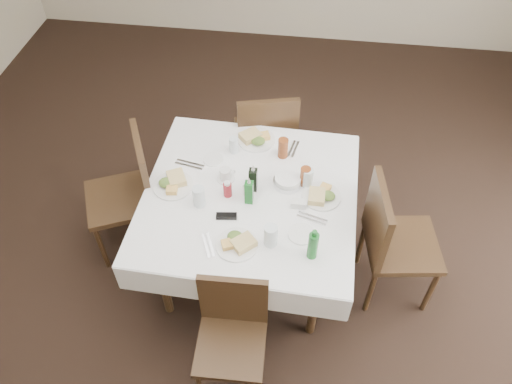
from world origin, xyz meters
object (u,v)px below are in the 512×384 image
chair_east (390,237)px  ketchup_bottle (228,189)px  water_e (308,178)px  bread_basket (288,181)px  oil_cruet_dark (253,179)px  oil_cruet_green (249,191)px  green_bottle (313,245)px  chair_north (266,135)px  chair_south (232,328)px  coffee_mug (226,175)px  water_w (199,196)px  chair_west (131,188)px  water_s (271,236)px  dining_table (250,202)px  water_n (234,145)px

chair_east → ketchup_bottle: chair_east is taller
water_e → bread_basket: size_ratio=0.71×
oil_cruet_dark → oil_cruet_green: 0.11m
ketchup_bottle → green_bottle: (0.56, -0.40, 0.05)m
chair_north → chair_south: 1.63m
chair_east → water_e: chair_east is taller
oil_cruet_green → coffee_mug: size_ratio=1.72×
water_w → oil_cruet_dark: (0.32, 0.18, 0.02)m
coffee_mug → oil_cruet_dark: bearing=-18.6°
chair_east → water_e: size_ratio=7.28×
green_bottle → oil_cruet_dark: bearing=130.6°
water_e → water_w: water_w is taller
bread_basket → oil_cruet_green: size_ratio=0.88×
bread_basket → oil_cruet_dark: (-0.22, -0.07, 0.06)m
oil_cruet_dark → bread_basket: bearing=18.9°
water_w → oil_cruet_dark: bearing=28.8°
chair_east → chair_west: (-1.80, 0.20, -0.00)m
chair_south → chair_east: (0.92, 0.72, 0.08)m
chair_west → water_w: chair_west is taller
water_w → ketchup_bottle: (0.16, 0.10, -0.02)m
water_s → ketchup_bottle: bearing=132.5°
chair_south → water_w: bearing=114.8°
dining_table → water_e: water_e is taller
chair_north → oil_cruet_dark: (0.01, -0.78, 0.30)m
water_n → water_w: water_w is taller
dining_table → water_s: (0.18, -0.38, 0.15)m
water_n → green_bottle: 1.01m
dining_table → chair_west: (-0.87, 0.12, -0.12)m
water_n → water_e: bearing=-25.7°
water_w → bread_basket: size_ratio=0.74×
chair_south → oil_cruet_dark: oil_cruet_dark is taller
chair_south → coffee_mug: bearing=101.5°
coffee_mug → green_bottle: bearing=-42.0°
dining_table → chair_south: 0.83m
bread_basket → water_e: bearing=4.0°
chair_north → water_w: (-0.31, -0.96, 0.28)m
coffee_mug → chair_east: bearing=-9.7°
chair_north → water_w: chair_north is taller
water_e → coffee_mug: water_e is taller
chair_north → green_bottle: bearing=-71.6°
chair_west → water_n: 0.80m
water_e → chair_west: bearing=-179.6°
water_s → oil_cruet_dark: oil_cruet_dark is taller
water_s → water_w: bearing=152.9°
water_n → green_bottle: size_ratio=0.52×
water_n → ketchup_bottle: bearing=-86.2°
dining_table → water_s: bearing=-64.7°
chair_east → chair_north: bearing=135.6°
water_s → water_e: (0.18, 0.51, -0.01)m
water_w → coffee_mug: water_w is taller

